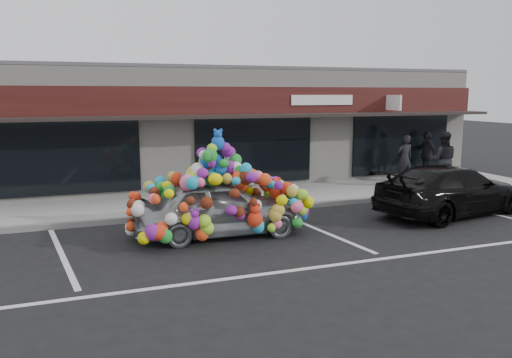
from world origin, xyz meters
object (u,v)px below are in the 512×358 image
object	(u,v)px
pedestrian_a	(405,158)
pedestrian_b	(443,159)
pedestrian_c	(426,155)
black_sedan	(451,190)
toy_car	(219,201)

from	to	relation	value
pedestrian_a	pedestrian_b	size ratio (longest dim) A/B	0.88
pedestrian_b	pedestrian_c	bearing A→B (deg)	-79.53
black_sedan	pedestrian_a	distance (m)	4.62
black_sedan	pedestrian_c	distance (m)	5.43
toy_car	black_sedan	distance (m)	6.70
toy_car	pedestrian_b	distance (m)	9.18
black_sedan	toy_car	bearing A→B (deg)	77.83
black_sedan	pedestrian_c	world-z (taller)	pedestrian_c
pedestrian_a	pedestrian_c	size ratio (longest dim) A/B	0.95
pedestrian_a	toy_car	bearing A→B (deg)	26.56
toy_car	pedestrian_c	world-z (taller)	toy_car
black_sedan	pedestrian_a	bearing A→B (deg)	-30.81
black_sedan	pedestrian_c	bearing A→B (deg)	-41.77
pedestrian_a	pedestrian_c	bearing A→B (deg)	-165.64
pedestrian_b	pedestrian_a	bearing A→B (deg)	-39.20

